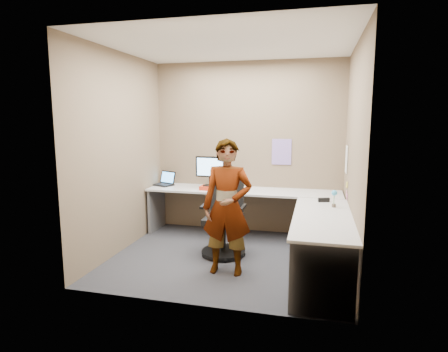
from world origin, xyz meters
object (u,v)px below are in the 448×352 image
(monitor, at_px, (211,169))
(person, at_px, (227,207))
(office_chair, at_px, (224,221))
(desk, at_px, (266,209))

(monitor, height_order, person, person)
(office_chair, bearing_deg, monitor, 117.69)
(desk, xyz_separation_m, office_chair, (-0.53, -0.23, -0.14))
(desk, height_order, monitor, monitor)
(desk, height_order, office_chair, office_chair)
(person, bearing_deg, monitor, 111.50)
(office_chair, relative_size, person, 0.69)
(desk, xyz_separation_m, monitor, (-0.92, 0.50, 0.47))
(person, bearing_deg, desk, 65.52)
(desk, distance_m, office_chair, 0.59)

